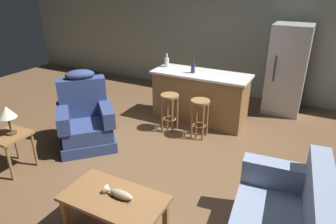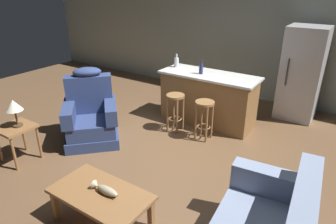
{
  "view_description": "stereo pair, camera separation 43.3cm",
  "coord_description": "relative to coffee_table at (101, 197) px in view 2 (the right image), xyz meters",
  "views": [
    {
      "loc": [
        1.9,
        -3.62,
        2.5
      ],
      "look_at": [
        0.07,
        -0.1,
        0.75
      ],
      "focal_mm": 32.0,
      "sensor_mm": 36.0,
      "label": 1
    },
    {
      "loc": [
        2.28,
        -3.4,
        2.5
      ],
      "look_at": [
        0.07,
        -0.1,
        0.75
      ],
      "focal_mm": 32.0,
      "sensor_mm": 36.0,
      "label": 2
    }
  ],
  "objects": [
    {
      "name": "ground_plane",
      "position": [
        -0.24,
        1.66,
        -0.36
      ],
      "size": [
        12.0,
        12.0,
        0.0
      ],
      "color": "brown"
    },
    {
      "name": "coffee_table",
      "position": [
        0.0,
        0.0,
        0.0
      ],
      "size": [
        1.1,
        0.6,
        0.42
      ],
      "color": "olive",
      "rests_on": "ground_plane"
    },
    {
      "name": "fish_figurine",
      "position": [
        0.05,
        0.02,
        0.1
      ],
      "size": [
        0.34,
        0.1,
        0.1
      ],
      "color": "#4C3823",
      "rests_on": "coffee_table"
    },
    {
      "name": "kitchen_island",
      "position": [
        -0.24,
        3.01,
        0.11
      ],
      "size": [
        1.8,
        0.7,
        0.95
      ],
      "color": "olive",
      "rests_on": "ground_plane"
    },
    {
      "name": "recliner_near_lamp",
      "position": [
        -1.56,
        1.32,
        0.06
      ],
      "size": [
        1.19,
        1.19,
        1.2
      ],
      "rotation": [
        0.0,
        0.0,
        -0.78
      ],
      "color": "navy",
      "rests_on": "ground_plane"
    },
    {
      "name": "bar_stool_right",
      "position": [
        0.01,
        2.38,
        0.11
      ],
      "size": [
        0.32,
        0.32,
        0.68
      ],
      "color": "olive",
      "rests_on": "ground_plane"
    },
    {
      "name": "end_table",
      "position": [
        -1.97,
        0.25,
        0.1
      ],
      "size": [
        0.48,
        0.48,
        0.56
      ],
      "color": "olive",
      "rests_on": "ground_plane"
    },
    {
      "name": "bottle_tall_green",
      "position": [
        -1.0,
        3.09,
        0.68
      ],
      "size": [
        0.09,
        0.09,
        0.26
      ],
      "color": "silver",
      "rests_on": "kitchen_island"
    },
    {
      "name": "back_wall",
      "position": [
        -0.24,
        4.78,
        0.94
      ],
      "size": [
        12.0,
        0.05,
        2.6
      ],
      "color": "#939E93",
      "rests_on": "ground_plane"
    },
    {
      "name": "table_lamp",
      "position": [
        -1.94,
        0.28,
        0.5
      ],
      "size": [
        0.24,
        0.24,
        0.41
      ],
      "color": "#4C3823",
      "rests_on": "end_table"
    },
    {
      "name": "bottle_short_amber",
      "position": [
        -0.38,
        2.93,
        0.69
      ],
      "size": [
        0.07,
        0.07,
        0.26
      ],
      "color": "#23284C",
      "rests_on": "kitchen_island"
    },
    {
      "name": "bar_stool_left",
      "position": [
        -0.56,
        2.38,
        0.11
      ],
      "size": [
        0.32,
        0.32,
        0.68
      ],
      "color": "olive",
      "rests_on": "ground_plane"
    },
    {
      "name": "refrigerator",
      "position": [
        1.1,
        4.21,
        0.52
      ],
      "size": [
        0.7,
        0.69,
        1.76
      ],
      "color": "#B7B7BC",
      "rests_on": "ground_plane"
    }
  ]
}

